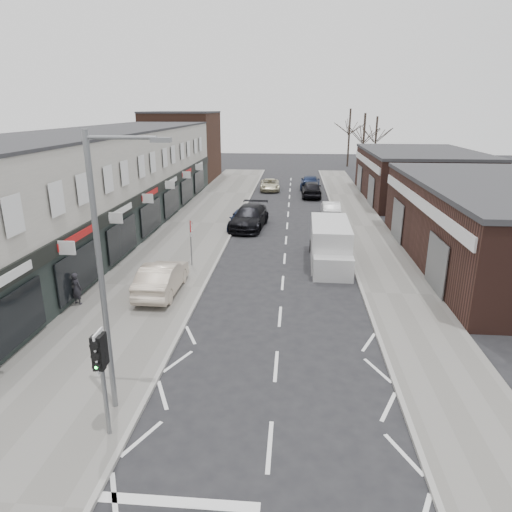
% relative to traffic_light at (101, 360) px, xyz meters
% --- Properties ---
extents(ground, '(160.00, 160.00, 0.00)m').
position_rel_traffic_light_xyz_m(ground, '(4.40, 2.02, -2.41)').
color(ground, black).
rests_on(ground, ground).
extents(pavement_left, '(5.50, 64.00, 0.12)m').
position_rel_traffic_light_xyz_m(pavement_left, '(-2.35, 24.02, -2.35)').
color(pavement_left, slate).
rests_on(pavement_left, ground).
extents(pavement_right, '(3.50, 64.00, 0.12)m').
position_rel_traffic_light_xyz_m(pavement_right, '(10.15, 24.02, -2.35)').
color(pavement_right, slate).
rests_on(pavement_right, ground).
extents(shop_terrace_left, '(8.00, 41.00, 7.10)m').
position_rel_traffic_light_xyz_m(shop_terrace_left, '(-9.10, 21.52, 1.14)').
color(shop_terrace_left, beige).
rests_on(shop_terrace_left, ground).
extents(brick_block_far, '(8.00, 10.00, 8.00)m').
position_rel_traffic_light_xyz_m(brick_block_far, '(-9.10, 47.02, 1.59)').
color(brick_block_far, '#43271C').
rests_on(brick_block_far, ground).
extents(right_unit_near, '(10.00, 18.00, 4.50)m').
position_rel_traffic_light_xyz_m(right_unit_near, '(16.90, 16.02, -0.16)').
color(right_unit_near, '#39201A').
rests_on(right_unit_near, ground).
extents(right_unit_far, '(10.00, 16.00, 4.50)m').
position_rel_traffic_light_xyz_m(right_unit_far, '(16.90, 36.02, -0.16)').
color(right_unit_far, '#39201A').
rests_on(right_unit_far, ground).
extents(tree_far_a, '(3.60, 3.60, 8.00)m').
position_rel_traffic_light_xyz_m(tree_far_a, '(13.40, 50.02, -2.41)').
color(tree_far_a, '#382D26').
rests_on(tree_far_a, ground).
extents(tree_far_b, '(3.60, 3.60, 7.50)m').
position_rel_traffic_light_xyz_m(tree_far_b, '(15.90, 56.02, -2.41)').
color(tree_far_b, '#382D26').
rests_on(tree_far_b, ground).
extents(tree_far_c, '(3.60, 3.60, 8.50)m').
position_rel_traffic_light_xyz_m(tree_far_c, '(12.90, 62.02, -2.41)').
color(tree_far_c, '#382D26').
rests_on(tree_far_c, ground).
extents(traffic_light, '(0.28, 0.60, 3.10)m').
position_rel_traffic_light_xyz_m(traffic_light, '(0.00, 0.00, 0.00)').
color(traffic_light, slate).
rests_on(traffic_light, pavement_left).
extents(street_lamp, '(2.23, 0.22, 8.00)m').
position_rel_traffic_light_xyz_m(street_lamp, '(-0.13, 1.22, 2.20)').
color(street_lamp, slate).
rests_on(street_lamp, pavement_left).
extents(warning_sign, '(0.12, 0.80, 2.70)m').
position_rel_traffic_light_xyz_m(warning_sign, '(-0.76, 14.02, -0.21)').
color(warning_sign, slate).
rests_on(warning_sign, pavement_left).
extents(white_van, '(2.23, 6.11, 2.37)m').
position_rel_traffic_light_xyz_m(white_van, '(7.01, 15.44, -1.30)').
color(white_van, silver).
rests_on(white_van, ground).
extents(sedan_on_pavement, '(1.60, 4.58, 1.51)m').
position_rel_traffic_light_xyz_m(sedan_on_pavement, '(-1.34, 9.97, -1.54)').
color(sedan_on_pavement, beige).
rests_on(sedan_on_pavement, pavement_left).
extents(pedestrian, '(0.63, 0.51, 1.50)m').
position_rel_traffic_light_xyz_m(pedestrian, '(-4.80, 8.32, -1.55)').
color(pedestrian, black).
rests_on(pedestrian, pavement_left).
extents(parked_car_left_a, '(1.94, 4.20, 1.39)m').
position_rel_traffic_light_xyz_m(parked_car_left_a, '(1.00, 23.02, -1.72)').
color(parked_car_left_a, '#162245').
rests_on(parked_car_left_a, ground).
extents(parked_car_left_b, '(2.86, 5.89, 1.65)m').
position_rel_traffic_light_xyz_m(parked_car_left_b, '(1.56, 23.19, -1.59)').
color(parked_car_left_b, black).
rests_on(parked_car_left_b, ground).
extents(parked_car_left_c, '(2.35, 4.58, 1.24)m').
position_rel_traffic_light_xyz_m(parked_car_left_c, '(2.20, 39.55, -1.80)').
color(parked_car_left_c, beige).
rests_on(parked_car_left_c, ground).
extents(parked_car_right_a, '(1.40, 4.01, 1.32)m').
position_rel_traffic_light_xyz_m(parked_car_right_a, '(7.90, 27.28, -1.75)').
color(parked_car_right_a, silver).
rests_on(parked_car_right_a, ground).
extents(parked_car_right_b, '(1.97, 4.80, 1.63)m').
position_rel_traffic_light_xyz_m(parked_car_right_b, '(6.60, 36.09, -1.60)').
color(parked_car_right_b, black).
rests_on(parked_car_right_b, ground).
extents(parked_car_right_c, '(2.34, 5.19, 1.48)m').
position_rel_traffic_light_xyz_m(parked_car_right_c, '(6.60, 41.01, -1.68)').
color(parked_car_right_c, '#131E3C').
rests_on(parked_car_right_c, ground).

